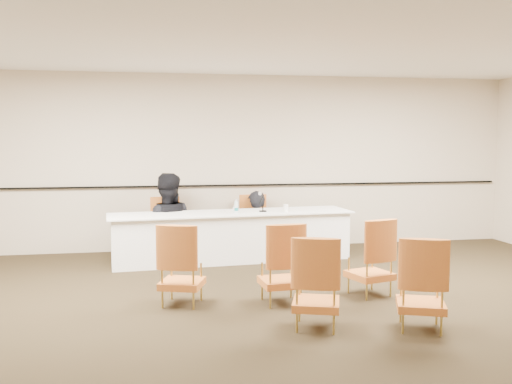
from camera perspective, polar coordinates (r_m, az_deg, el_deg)
floor at (r=6.24m, az=3.12°, el=-12.42°), size 10.00×10.00×0.00m
ceiling at (r=6.04m, az=3.27°, el=15.80°), size 10.00×10.00×0.00m
wall_back at (r=9.88m, az=-2.23°, el=3.01°), size 10.00×0.04×3.00m
wall_rail at (r=9.87m, az=-2.19°, el=0.68°), size 9.80×0.04×0.03m
panel_table at (r=8.96m, az=-2.45°, el=-4.45°), size 3.84×1.17×0.76m
panelist_main at (r=9.65m, az=-0.00°, el=-4.58°), size 0.63×0.46×1.60m
panelist_main_chair at (r=9.61m, az=-0.00°, el=-3.20°), size 0.54×0.54×0.95m
panelist_second at (r=9.35m, az=-8.93°, el=-3.85°), size 0.97×0.79×1.87m
panelist_second_chair at (r=9.34m, az=-8.93°, el=-3.51°), size 0.54×0.54×0.95m
papers at (r=8.97m, az=0.65°, el=-1.97°), size 0.30×0.22×0.00m
microphone at (r=8.92m, az=0.69°, el=-1.02°), size 0.13×0.23×0.31m
water_bottle at (r=8.80m, az=-1.98°, el=-1.43°), size 0.08×0.08×0.21m
drinking_glass at (r=8.82m, az=-2.11°, el=-1.78°), size 0.08×0.08×0.10m
coffee_cup at (r=8.96m, az=3.00°, el=-1.62°), size 0.10×0.10×0.12m
aud_chair_front_left at (r=6.63m, az=-7.42°, el=-7.14°), size 0.63×0.63×0.95m
aud_chair_front_mid at (r=6.64m, az=2.53°, el=-7.07°), size 0.53×0.53×0.95m
aud_chair_front_right at (r=7.10m, az=11.32°, el=-6.35°), size 0.62×0.62×0.95m
aud_chair_back_mid at (r=5.81m, az=6.05°, el=-8.90°), size 0.63×0.63×0.95m
aud_chair_back_right at (r=5.97m, az=16.19°, el=-8.70°), size 0.65×0.65×0.95m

